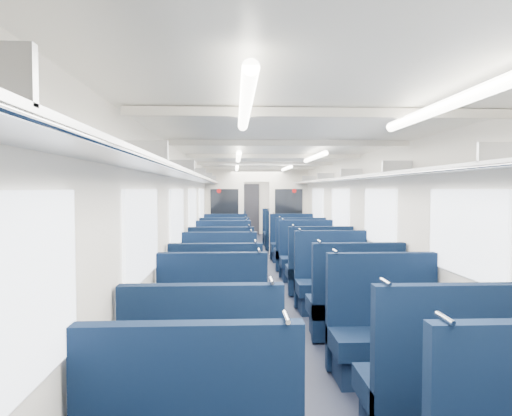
% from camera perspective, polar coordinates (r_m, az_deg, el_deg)
% --- Properties ---
extents(floor, '(2.80, 18.00, 0.01)m').
position_cam_1_polar(floor, '(9.23, 1.11, -8.85)').
color(floor, black).
rests_on(floor, ground).
extents(ceiling, '(2.80, 18.00, 0.01)m').
position_cam_1_polar(ceiling, '(9.07, 1.13, 5.88)').
color(ceiling, white).
rests_on(ceiling, wall_left).
extents(wall_left, '(0.02, 18.00, 2.35)m').
position_cam_1_polar(wall_left, '(9.08, -7.73, -1.56)').
color(wall_left, silver).
rests_on(wall_left, floor).
extents(dado_left, '(0.03, 17.90, 0.70)m').
position_cam_1_polar(dado_left, '(9.18, -7.60, -6.71)').
color(dado_left, black).
rests_on(dado_left, floor).
extents(wall_right, '(0.02, 18.00, 2.35)m').
position_cam_1_polar(wall_right, '(9.27, 9.79, -1.50)').
color(wall_right, silver).
rests_on(wall_right, floor).
extents(dado_right, '(0.03, 17.90, 0.70)m').
position_cam_1_polar(dado_right, '(9.36, 9.66, -6.54)').
color(dado_right, black).
rests_on(dado_right, floor).
extents(wall_far, '(2.80, 0.02, 2.35)m').
position_cam_1_polar(wall_far, '(18.05, -0.82, 0.42)').
color(wall_far, silver).
rests_on(wall_far, floor).
extents(luggage_rack_left, '(0.36, 17.40, 0.18)m').
position_cam_1_polar(luggage_rack_left, '(9.05, -6.57, 3.48)').
color(luggage_rack_left, '#B2B5BA').
rests_on(luggage_rack_left, wall_left).
extents(luggage_rack_right, '(0.36, 17.40, 0.18)m').
position_cam_1_polar(luggage_rack_right, '(9.21, 8.69, 3.45)').
color(luggage_rack_right, '#B2B5BA').
rests_on(luggage_rack_right, wall_right).
extents(windows, '(2.78, 15.60, 0.75)m').
position_cam_1_polar(windows, '(8.60, 1.33, -0.13)').
color(windows, white).
rests_on(windows, wall_left).
extents(ceiling_fittings, '(2.70, 16.06, 0.11)m').
position_cam_1_polar(ceiling_fittings, '(8.80, 1.24, 5.59)').
color(ceiling_fittings, silver).
rests_on(ceiling_fittings, ceiling).
extents(end_door, '(0.75, 0.06, 2.00)m').
position_cam_1_polar(end_door, '(18.00, -0.81, -0.14)').
color(end_door, black).
rests_on(end_door, floor).
extents(bulkhead, '(2.80, 0.10, 2.35)m').
position_cam_1_polar(bulkhead, '(12.37, 0.08, -0.22)').
color(bulkhead, silver).
rests_on(bulkhead, floor).
extents(seat_4, '(1.08, 0.60, 1.21)m').
position_cam_1_polar(seat_4, '(3.42, -6.62, -22.27)').
color(seat_4, '#0A1933').
rests_on(seat_4, floor).
extents(seat_5, '(1.08, 0.60, 1.21)m').
position_cam_1_polar(seat_5, '(3.65, 22.35, -20.84)').
color(seat_5, '#0A1933').
rests_on(seat_5, floor).
extents(seat_6, '(1.08, 0.60, 1.21)m').
position_cam_1_polar(seat_6, '(4.53, -5.57, -16.00)').
color(seat_6, '#0A1933').
rests_on(seat_6, floor).
extents(seat_7, '(1.08, 0.60, 1.21)m').
position_cam_1_polar(seat_7, '(4.66, 16.02, -15.53)').
color(seat_7, '#0A1933').
rests_on(seat_7, floor).
extents(seat_8, '(1.08, 0.60, 1.21)m').
position_cam_1_polar(seat_8, '(5.54, -5.03, -12.56)').
color(seat_8, '#0A1933').
rests_on(seat_8, floor).
extents(seat_9, '(1.08, 0.60, 1.21)m').
position_cam_1_polar(seat_9, '(5.69, 12.30, -12.18)').
color(seat_9, '#0A1933').
rests_on(seat_9, floor).
extents(seat_10, '(1.08, 0.60, 1.21)m').
position_cam_1_polar(seat_10, '(6.57, -4.66, -10.16)').
color(seat_10, '#0A1933').
rests_on(seat_10, floor).
extents(seat_11, '(1.08, 0.60, 1.21)m').
position_cam_1_polar(seat_11, '(6.87, 9.57, -9.63)').
color(seat_11, '#0A1933').
rests_on(seat_11, floor).
extents(seat_12, '(1.08, 0.60, 1.21)m').
position_cam_1_polar(seat_12, '(7.73, -4.37, -8.26)').
color(seat_12, '#0A1933').
rests_on(seat_12, floor).
extents(seat_13, '(1.08, 0.60, 1.21)m').
position_cam_1_polar(seat_13, '(7.88, 7.91, -8.06)').
color(seat_13, '#0A1933').
rests_on(seat_13, floor).
extents(seat_14, '(1.08, 0.60, 1.21)m').
position_cam_1_polar(seat_14, '(8.92, -4.15, -6.82)').
color(seat_14, '#0A1933').
rests_on(seat_14, floor).
extents(seat_15, '(1.08, 0.60, 1.21)m').
position_cam_1_polar(seat_15, '(9.13, 6.41, -6.61)').
color(seat_15, '#0A1933').
rests_on(seat_15, floor).
extents(seat_16, '(1.08, 0.60, 1.21)m').
position_cam_1_polar(seat_16, '(10.11, -3.98, -5.72)').
color(seat_16, '#0A1933').
rests_on(seat_16, floor).
extents(seat_17, '(1.08, 0.60, 1.21)m').
position_cam_1_polar(seat_17, '(10.10, 5.51, -5.74)').
color(seat_17, '#0A1933').
rests_on(seat_17, floor).
extents(seat_18, '(1.08, 0.60, 1.21)m').
position_cam_1_polar(seat_18, '(11.26, -3.86, -4.89)').
color(seat_18, '#0A1933').
rests_on(seat_18, floor).
extents(seat_19, '(1.08, 0.60, 1.21)m').
position_cam_1_polar(seat_19, '(11.37, 4.57, -4.82)').
color(seat_19, '#0A1933').
rests_on(seat_19, floor).
extents(seat_20, '(1.08, 0.60, 1.21)m').
position_cam_1_polar(seat_20, '(13.16, -3.70, -3.83)').
color(seat_20, '#0A1933').
rests_on(seat_20, floor).
extents(seat_21, '(1.08, 0.60, 1.21)m').
position_cam_1_polar(seat_21, '(13.36, 3.46, -3.74)').
color(seat_21, '#0A1933').
rests_on(seat_21, floor).
extents(seat_22, '(1.08, 0.60, 1.21)m').
position_cam_1_polar(seat_22, '(14.48, -3.61, -3.26)').
color(seat_22, '#0A1933').
rests_on(seat_22, floor).
extents(seat_23, '(1.08, 0.60, 1.21)m').
position_cam_1_polar(seat_23, '(14.34, 3.03, -3.32)').
color(seat_23, '#0A1933').
rests_on(seat_23, floor).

